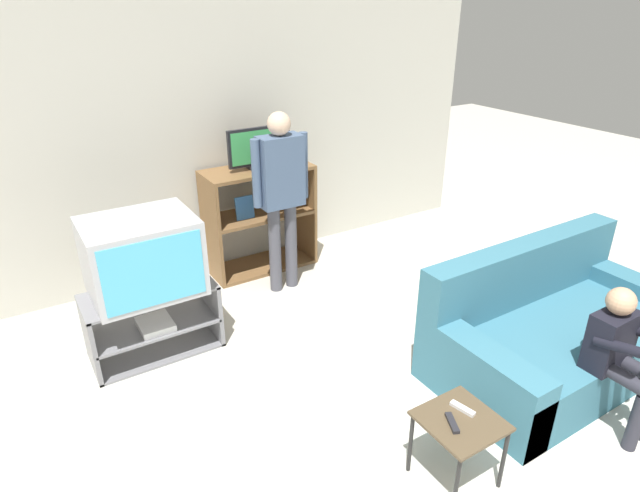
# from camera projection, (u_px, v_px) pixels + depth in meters

# --- Properties ---
(wall_back) EXTENTS (6.40, 0.06, 2.60)m
(wall_back) POSITION_uv_depth(u_px,v_px,m) (192.00, 139.00, 4.86)
(wall_back) COLOR beige
(wall_back) RESTS_ON ground_plane
(tv_stand) EXTENTS (0.95, 0.45, 0.53)m
(tv_stand) POSITION_uv_depth(u_px,v_px,m) (153.00, 322.00, 4.02)
(tv_stand) COLOR slate
(tv_stand) RESTS_ON ground_plane
(television_main) EXTENTS (0.76, 0.60, 0.56)m
(television_main) POSITION_uv_depth(u_px,v_px,m) (142.00, 256.00, 3.80)
(television_main) COLOR #B2B2B7
(television_main) RESTS_ON tv_stand
(media_shelf) EXTENTS (1.04, 0.46, 1.03)m
(media_shelf) POSITION_uv_depth(u_px,v_px,m) (260.00, 218.00, 5.20)
(media_shelf) COLOR brown
(media_shelf) RESTS_ON ground_plane
(television_flat) EXTENTS (0.62, 0.20, 0.39)m
(television_flat) POSITION_uv_depth(u_px,v_px,m) (260.00, 149.00, 4.90)
(television_flat) COLOR black
(television_flat) RESTS_ON media_shelf
(snack_table) EXTENTS (0.40, 0.40, 0.43)m
(snack_table) POSITION_uv_depth(u_px,v_px,m) (460.00, 428.00, 2.88)
(snack_table) COLOR brown
(snack_table) RESTS_ON ground_plane
(remote_control_black) EXTENTS (0.10, 0.15, 0.02)m
(remote_control_black) POSITION_uv_depth(u_px,v_px,m) (452.00, 423.00, 2.82)
(remote_control_black) COLOR #232328
(remote_control_black) RESTS_ON snack_table
(remote_control_white) EXTENTS (0.07, 0.15, 0.02)m
(remote_control_white) POSITION_uv_depth(u_px,v_px,m) (463.00, 408.00, 2.92)
(remote_control_white) COLOR silver
(remote_control_white) RESTS_ON snack_table
(couch) EXTENTS (1.90, 0.99, 0.86)m
(couch) POSITION_uv_depth(u_px,v_px,m) (553.00, 332.00, 3.88)
(couch) COLOR teal
(couch) RESTS_ON ground_plane
(person_standing_adult) EXTENTS (0.53, 0.20, 1.63)m
(person_standing_adult) POSITION_uv_depth(u_px,v_px,m) (281.00, 186.00, 4.61)
(person_standing_adult) COLOR #4C4C56
(person_standing_adult) RESTS_ON ground_plane
(person_seated_child) EXTENTS (0.33, 0.43, 0.94)m
(person_seated_child) POSITION_uv_depth(u_px,v_px,m) (622.00, 350.00, 3.22)
(person_seated_child) COLOR #2D2D38
(person_seated_child) RESTS_ON ground_plane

